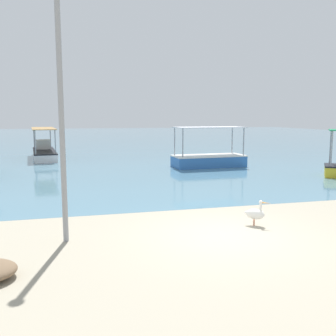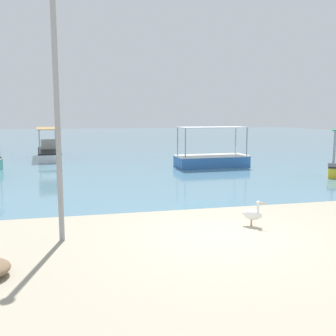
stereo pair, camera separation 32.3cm
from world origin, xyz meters
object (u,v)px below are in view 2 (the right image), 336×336
at_px(pelican, 253,214).
at_px(lamp_post, 57,99).
at_px(fishing_boat_near_left, 49,151).
at_px(fishing_boat_near_right, 212,158).

bearing_deg(pelican, lamp_post, -179.40).
distance_m(fishing_boat_near_left, fishing_boat_near_right, 13.46).
xyz_separation_m(fishing_boat_near_right, lamp_post, (-8.80, -12.94, 3.18)).
bearing_deg(lamp_post, fishing_boat_near_right, 55.78).
bearing_deg(pelican, fishing_boat_near_left, 109.78).
xyz_separation_m(fishing_boat_near_right, pelican, (-3.28, -12.88, -0.17)).
xyz_separation_m(fishing_boat_near_left, lamp_post, (2.00, -20.97, 3.16)).
relative_size(fishing_boat_near_right, pelican, 5.96).
distance_m(fishing_boat_near_right, pelican, 13.30).
xyz_separation_m(fishing_boat_near_left, pelican, (7.52, -20.91, -0.18)).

